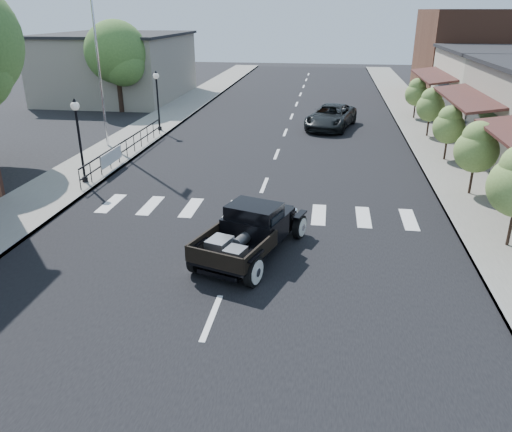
# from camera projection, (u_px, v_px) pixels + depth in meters

# --- Properties ---
(ground) EXTENTS (120.00, 120.00, 0.00)m
(ground) POSITION_uv_depth(u_px,v_px,m) (234.00, 261.00, 14.89)
(ground) COLOR black
(ground) RESTS_ON ground
(road) EXTENTS (14.00, 80.00, 0.02)m
(road) POSITION_uv_depth(u_px,v_px,m) (282.00, 141.00, 28.60)
(road) COLOR black
(road) RESTS_ON ground
(road_markings) EXTENTS (12.00, 60.00, 0.06)m
(road_markings) POSITION_uv_depth(u_px,v_px,m) (272.00, 166.00, 24.03)
(road_markings) COLOR silver
(road_markings) RESTS_ON ground
(sidewalk_left) EXTENTS (3.00, 80.00, 0.15)m
(sidewalk_left) POSITION_uv_depth(u_px,v_px,m) (140.00, 134.00, 29.70)
(sidewalk_left) COLOR gray
(sidewalk_left) RESTS_ON ground
(sidewalk_right) EXTENTS (3.00, 80.00, 0.15)m
(sidewalk_right) POSITION_uv_depth(u_px,v_px,m) (436.00, 145.00, 27.45)
(sidewalk_right) COLOR gray
(sidewalk_right) RESTS_ON ground
(low_building_left) EXTENTS (10.00, 12.00, 5.00)m
(low_building_left) POSITION_uv_depth(u_px,v_px,m) (118.00, 68.00, 41.52)
(low_building_left) COLOR gray
(low_building_left) RESTS_ON ground
(far_building_right) EXTENTS (11.00, 10.00, 7.00)m
(far_building_right) POSITION_uv_depth(u_px,v_px,m) (492.00, 55.00, 40.75)
(far_building_right) COLOR brown
(far_building_right) RESTS_ON ground
(railing) EXTENTS (0.08, 10.00, 1.00)m
(railing) POSITION_uv_depth(u_px,v_px,m) (127.00, 147.00, 24.75)
(railing) COLOR black
(railing) RESTS_ON sidewalk_left
(banner) EXTENTS (0.04, 2.20, 0.60)m
(banner) POSITION_uv_depth(u_px,v_px,m) (112.00, 162.00, 22.99)
(banner) COLOR silver
(banner) RESTS_ON sidewalk_left
(lamp_post_b) EXTENTS (0.36, 0.36, 3.51)m
(lamp_post_b) POSITION_uv_depth(u_px,v_px,m) (80.00, 141.00, 20.65)
(lamp_post_b) COLOR black
(lamp_post_b) RESTS_ON sidewalk_left
(lamp_post_c) EXTENTS (0.36, 0.36, 3.51)m
(lamp_post_c) POSITION_uv_depth(u_px,v_px,m) (158.00, 101.00, 29.80)
(lamp_post_c) COLOR black
(lamp_post_c) RESTS_ON sidewalk_left
(flagpole) EXTENTS (0.12, 0.12, 11.58)m
(flagpole) POSITION_uv_depth(u_px,v_px,m) (95.00, 32.00, 24.81)
(flagpole) COLOR silver
(flagpole) RESTS_ON sidewalk_left
(big_tree_far) EXTENTS (4.35, 4.35, 6.39)m
(big_tree_far) POSITION_uv_depth(u_px,v_px,m) (117.00, 67.00, 35.44)
(big_tree_far) COLOR #436B2D
(big_tree_far) RESTS_ON ground
(small_tree_b) EXTENTS (1.67, 1.67, 2.79)m
(small_tree_b) POSITION_uv_depth(u_px,v_px,m) (475.00, 160.00, 19.45)
(small_tree_b) COLOR olive
(small_tree_b) RESTS_ON sidewalk_right
(small_tree_c) EXTENTS (1.51, 1.51, 2.52)m
(small_tree_c) POSITION_uv_depth(u_px,v_px,m) (448.00, 134.00, 24.03)
(small_tree_c) COLOR olive
(small_tree_c) RESTS_ON sidewalk_right
(small_tree_d) EXTENTS (1.58, 1.58, 2.63)m
(small_tree_d) POSITION_uv_depth(u_px,v_px,m) (430.00, 113.00, 28.60)
(small_tree_d) COLOR olive
(small_tree_d) RESTS_ON sidewalk_right
(small_tree_e) EXTENTS (1.52, 1.52, 2.53)m
(small_tree_e) POSITION_uv_depth(u_px,v_px,m) (416.00, 99.00, 33.43)
(small_tree_e) COLOR olive
(small_tree_e) RESTS_ON sidewalk_right
(hotrod_pickup) EXTENTS (3.52, 5.11, 1.62)m
(hotrod_pickup) POSITION_uv_depth(u_px,v_px,m) (251.00, 231.00, 14.97)
(hotrod_pickup) COLOR black
(hotrod_pickup) RESTS_ON ground
(second_car) EXTENTS (3.56, 5.62, 1.44)m
(second_car) POSITION_uv_depth(u_px,v_px,m) (331.00, 117.00, 31.32)
(second_car) COLOR black
(second_car) RESTS_ON ground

